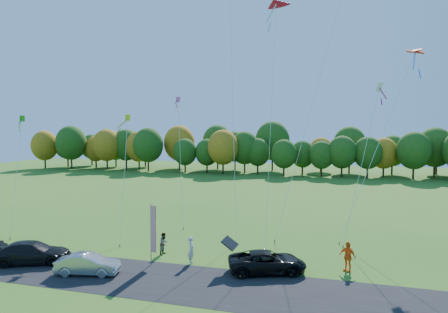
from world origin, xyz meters
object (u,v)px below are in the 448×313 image
(person_east, at_px, (347,256))
(black_suv, at_px, (267,262))
(feather_flag, at_px, (153,228))
(silver_sedan, at_px, (88,264))

(person_east, bearing_deg, black_suv, -129.80)
(black_suv, relative_size, feather_flag, 1.18)
(black_suv, xyz_separation_m, feather_flag, (-7.68, -0.92, 1.91))
(black_suv, relative_size, person_east, 2.57)
(silver_sedan, distance_m, person_east, 16.84)
(black_suv, bearing_deg, person_east, -91.70)
(black_suv, height_order, silver_sedan, black_suv)
(silver_sedan, height_order, feather_flag, feather_flag)
(black_suv, distance_m, feather_flag, 7.97)
(black_suv, xyz_separation_m, silver_sedan, (-10.99, -3.52, -0.04))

